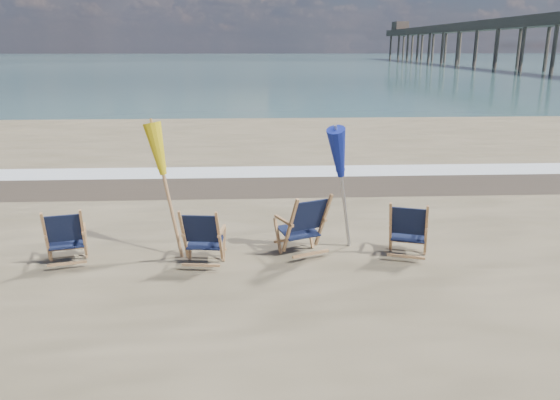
% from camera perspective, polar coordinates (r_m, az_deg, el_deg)
% --- Properties ---
extents(ocean, '(400.00, 400.00, 0.00)m').
position_cam_1_polar(ocean, '(134.65, -2.91, 14.36)').
color(ocean, '#3D6265').
rests_on(ocean, ground).
extents(surf_foam, '(200.00, 1.40, 0.01)m').
position_cam_1_polar(surf_foam, '(15.30, -1.20, 2.99)').
color(surf_foam, silver).
rests_on(surf_foam, ground).
extents(wet_sand_strip, '(200.00, 2.60, 0.00)m').
position_cam_1_polar(wet_sand_strip, '(13.84, -1.00, 1.61)').
color(wet_sand_strip, '#42362A').
rests_on(wet_sand_strip, ground).
extents(beach_chair_0, '(0.79, 0.84, 0.99)m').
position_cam_1_polar(beach_chair_0, '(9.22, -19.84, -3.55)').
color(beach_chair_0, '#111834').
rests_on(beach_chair_0, ground).
extents(beach_chair_1, '(0.73, 0.80, 1.01)m').
position_cam_1_polar(beach_chair_1, '(8.56, -6.35, -4.05)').
color(beach_chair_1, '#111834').
rests_on(beach_chair_1, ground).
extents(beach_chair_2, '(0.98, 1.02, 1.12)m').
position_cam_1_polar(beach_chair_2, '(9.10, 4.55, -2.42)').
color(beach_chair_2, '#111834').
rests_on(beach_chair_2, ground).
extents(beach_chair_3, '(0.86, 0.91, 1.01)m').
position_cam_1_polar(beach_chair_3, '(9.10, 15.01, -3.27)').
color(beach_chair_3, '#111834').
rests_on(beach_chair_3, ground).
extents(umbrella_yellow, '(0.30, 0.30, 2.24)m').
position_cam_1_polar(umbrella_yellow, '(8.97, -11.82, 4.62)').
color(umbrella_yellow, '#B07E4E').
rests_on(umbrella_yellow, ground).
extents(umbrella_blue, '(0.30, 0.30, 2.32)m').
position_cam_1_polar(umbrella_blue, '(8.90, 6.81, 5.24)').
color(umbrella_blue, '#A5A5AD').
rests_on(umbrella_blue, ground).
extents(fishing_pier, '(4.40, 140.00, 9.30)m').
position_cam_1_polar(fishing_pier, '(89.32, 23.38, 15.39)').
color(fishing_pier, brown).
rests_on(fishing_pier, ground).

